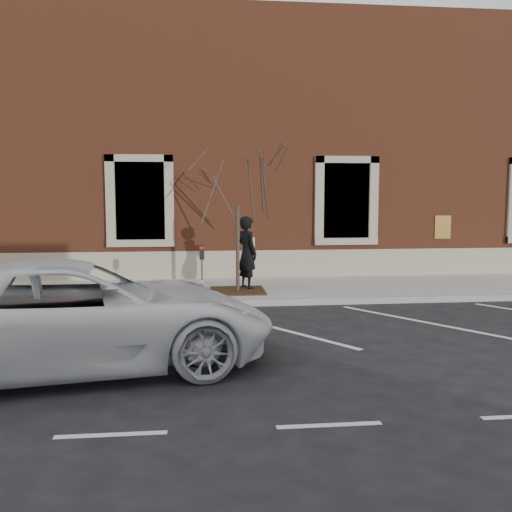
{
  "coord_description": "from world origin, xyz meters",
  "views": [
    {
      "loc": [
        -1.48,
        -13.02,
        2.58
      ],
      "look_at": [
        0.0,
        0.6,
        1.1
      ],
      "focal_mm": 40.0,
      "sensor_mm": 36.0,
      "label": 1
    }
  ],
  "objects": [
    {
      "name": "sapling",
      "position": [
        -0.4,
        1.13,
        2.89
      ],
      "size": [
        2.35,
        2.35,
        3.92
      ],
      "color": "#423628",
      "rests_on": "sidewalk_near"
    },
    {
      "name": "tree_grate",
      "position": [
        -0.4,
        1.13,
        0.17
      ],
      "size": [
        1.34,
        1.34,
        0.03
      ],
      "primitive_type": "cube",
      "color": "#432815",
      "rests_on": "sidewalk_near"
    },
    {
      "name": "parking_meter",
      "position": [
        -1.31,
        0.12,
        1.01
      ],
      "size": [
        0.11,
        0.09,
        1.23
      ],
      "rotation": [
        0.0,
        0.0,
        -0.1
      ],
      "color": "#595B60",
      "rests_on": "sidewalk_near"
    },
    {
      "name": "sidewalk_near",
      "position": [
        0.0,
        1.75,
        0.07
      ],
      "size": [
        40.0,
        3.5,
        0.15
      ],
      "primitive_type": "cube",
      "color": "beige",
      "rests_on": "ground"
    },
    {
      "name": "white_truck",
      "position": [
        -3.23,
        -4.52,
        0.81
      ],
      "size": [
        6.24,
        3.73,
        1.62
      ],
      "primitive_type": "imported",
      "rotation": [
        0.0,
        0.0,
        1.76
      ],
      "color": "white",
      "rests_on": "ground"
    },
    {
      "name": "man",
      "position": [
        -0.14,
        1.46,
        1.09
      ],
      "size": [
        0.72,
        0.82,
        1.88
      ],
      "primitive_type": "imported",
      "rotation": [
        0.0,
        0.0,
        2.06
      ],
      "color": "black",
      "rests_on": "sidewalk_near"
    },
    {
      "name": "building_civic",
      "position": [
        0.0,
        7.74,
        4.0
      ],
      "size": [
        40.0,
        8.62,
        8.0
      ],
      "color": "brown",
      "rests_on": "ground"
    },
    {
      "name": "ground",
      "position": [
        0.0,
        0.0,
        0.0
      ],
      "size": [
        120.0,
        120.0,
        0.0
      ],
      "primitive_type": "plane",
      "color": "#28282B",
      "rests_on": "ground"
    },
    {
      "name": "parking_stripes",
      "position": [
        0.0,
        -2.2,
        0.0
      ],
      "size": [
        28.0,
        4.4,
        0.01
      ],
      "primitive_type": null,
      "color": "silver",
      "rests_on": "ground"
    },
    {
      "name": "curb_near",
      "position": [
        0.0,
        -0.05,
        0.07
      ],
      "size": [
        40.0,
        0.12,
        0.15
      ],
      "primitive_type": "cube",
      "color": "#9E9E99",
      "rests_on": "ground"
    }
  ]
}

